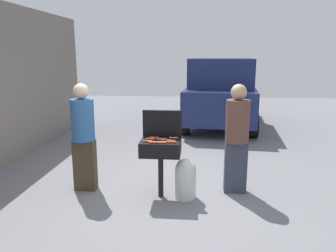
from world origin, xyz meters
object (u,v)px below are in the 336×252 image
object	(u,v)px
hot_dog_0	(151,139)
hot_dog_8	(153,142)
hot_dog_5	(153,142)
parked_minivan	(221,91)
hot_dog_9	(166,140)
hot_dog_4	(174,138)
hot_dog_13	(150,139)
hot_dog_12	(172,142)
bbq_grill	(161,150)
hot_dog_2	(161,139)
propane_tank	(186,178)
hot_dog_11	(147,141)
hot_dog_7	(162,139)
hot_dog_1	(162,143)
person_left	(83,134)
hot_dog_10	(163,142)
person_right	(237,135)
hot_dog_3	(154,138)
hot_dog_6	(171,141)

from	to	relation	value
hot_dog_0	hot_dog_8	size ratio (longest dim) A/B	1.00
hot_dog_5	parked_minivan	size ratio (longest dim) A/B	0.03
hot_dog_5	hot_dog_9	bearing A→B (deg)	42.36
hot_dog_4	hot_dog_13	size ratio (longest dim) A/B	1.00
hot_dog_8	hot_dog_12	world-z (taller)	same
hot_dog_0	hot_dog_12	xyz separation A→B (m)	(0.34, -0.18, 0.00)
bbq_grill	hot_dog_13	distance (m)	0.22
bbq_grill	hot_dog_8	xyz separation A→B (m)	(-0.10, -0.13, 0.15)
hot_dog_2	propane_tank	xyz separation A→B (m)	(0.38, -0.04, -0.58)
hot_dog_13	parked_minivan	size ratio (longest dim) A/B	0.03
hot_dog_13	hot_dog_9	bearing A→B (deg)	-5.94
hot_dog_13	hot_dog_11	bearing A→B (deg)	-103.34
hot_dog_7	hot_dog_8	size ratio (longest dim) A/B	1.00
hot_dog_4	hot_dog_2	bearing A→B (deg)	-148.28
bbq_grill	hot_dog_5	world-z (taller)	hot_dog_5
hot_dog_1	person_left	bearing A→B (deg)	165.88
hot_dog_1	hot_dog_4	xyz separation A→B (m)	(0.15, 0.30, 0.00)
parked_minivan	hot_dog_11	bearing A→B (deg)	80.71
hot_dog_4	hot_dog_10	distance (m)	0.30
hot_dog_1	hot_dog_9	xyz separation A→B (m)	(0.04, 0.16, 0.00)
hot_dog_4	hot_dog_12	world-z (taller)	same
hot_dog_2	hot_dog_13	world-z (taller)	same
hot_dog_0	hot_dog_9	distance (m)	0.24
bbq_grill	person_left	size ratio (longest dim) A/B	0.52
hot_dog_5	hot_dog_11	world-z (taller)	same
hot_dog_7	person_right	size ratio (longest dim) A/B	0.08
hot_dog_2	hot_dog_4	size ratio (longest dim) A/B	1.00
hot_dog_8	propane_tank	distance (m)	0.76
hot_dog_8	person_left	size ratio (longest dim) A/B	0.08
hot_dog_4	person_right	xyz separation A→B (m)	(0.96, 0.15, 0.03)
hot_dog_9	person_right	size ratio (longest dim) A/B	0.08
hot_dog_2	hot_dog_3	world-z (taller)	same
hot_dog_7	hot_dog_13	xyz separation A→B (m)	(-0.17, -0.04, 0.00)
hot_dog_7	hot_dog_9	bearing A→B (deg)	-42.66
hot_dog_2	propane_tank	world-z (taller)	hot_dog_2
hot_dog_2	hot_dog_9	world-z (taller)	same
hot_dog_13	parked_minivan	bearing A→B (deg)	75.66
hot_dog_1	hot_dog_8	bearing A→B (deg)	167.31
hot_dog_1	hot_dog_5	size ratio (longest dim) A/B	1.00
bbq_grill	hot_dog_3	size ratio (longest dim) A/B	6.80
hot_dog_5	person_right	size ratio (longest dim) A/B	0.08
hot_dog_6	hot_dog_7	world-z (taller)	same
hot_dog_2	hot_dog_0	bearing A→B (deg)	169.05
hot_dog_8	person_right	xyz separation A→B (m)	(1.25, 0.41, 0.03)
hot_dog_10	hot_dog_9	bearing A→B (deg)	72.78
hot_dog_7	propane_tank	size ratio (longest dim) A/B	0.21
hot_dog_4	hot_dog_10	bearing A→B (deg)	-118.42
parked_minivan	person_left	bearing A→B (deg)	69.99
hot_dog_5	hot_dog_8	world-z (taller)	same
hot_dog_5	person_left	bearing A→B (deg)	164.31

